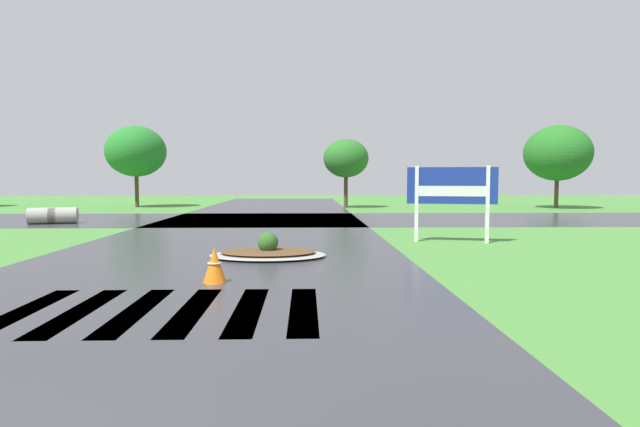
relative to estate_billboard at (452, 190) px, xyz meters
name	(u,v)px	position (x,y,z in m)	size (l,w,h in m)	color
asphalt_roadway	(217,261)	(-7.12, -3.77, -1.75)	(10.04, 80.00, 0.01)	#35353A
asphalt_cross_road	(262,219)	(-7.12, 9.64, -1.75)	(90.00, 9.04, 0.01)	#35353A
crosswalk_stripes	(165,310)	(-7.12, -8.66, -1.75)	(4.95, 3.10, 0.01)	white
estate_billboard	(452,190)	(0.00, 0.00, 0.00)	(2.87, 0.73, 2.55)	white
median_island	(268,252)	(-5.86, -3.05, -1.62)	(3.14, 2.11, 0.68)	#9E9B93
drainage_pipe_stack	(53,216)	(-16.66, 7.40, -1.37)	(2.22, 1.27, 0.76)	#9E9B93
traffic_cone	(215,265)	(-6.70, -6.46, -1.39)	(0.47, 0.47, 0.74)	orange
background_treeline	(279,154)	(-6.73, 20.07, 2.07)	(47.45, 6.78, 5.90)	#4C3823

